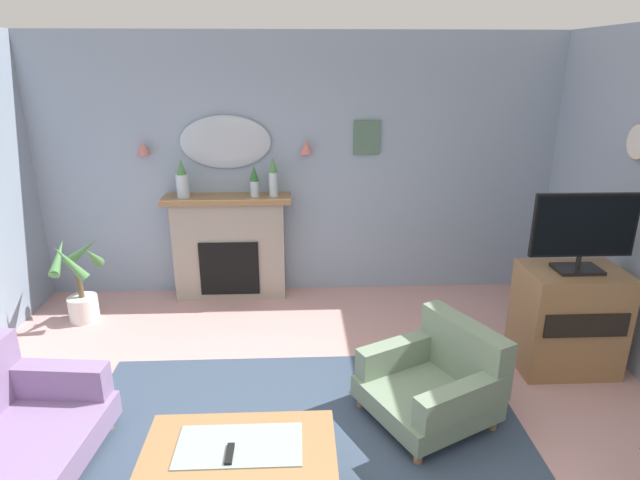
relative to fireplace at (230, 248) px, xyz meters
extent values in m
cube|color=#8C9EB2|center=(0.76, 0.22, 0.84)|extent=(6.62, 0.10, 2.82)
cube|color=#38475B|center=(0.76, -2.57, -0.56)|extent=(3.20, 2.40, 0.01)
cube|color=gray|center=(0.00, 0.01, -0.02)|extent=(1.20, 0.28, 1.10)
cube|color=black|center=(0.00, -0.09, -0.19)|extent=(0.64, 0.12, 0.60)
cube|color=olive|center=(0.00, -0.01, 0.56)|extent=(1.36, 0.36, 0.06)
cylinder|color=silver|center=(-0.45, -0.03, 0.71)|extent=(0.13, 0.13, 0.24)
cone|color=#4C8447|center=(-0.45, -0.03, 0.91)|extent=(0.10, 0.10, 0.16)
cylinder|color=silver|center=(0.30, -0.03, 0.67)|extent=(0.09, 0.09, 0.17)
cone|color=#2D6633|center=(0.30, -0.03, 0.84)|extent=(0.10, 0.10, 0.16)
cylinder|color=silver|center=(0.50, -0.03, 0.72)|extent=(0.09, 0.09, 0.26)
cone|color=#4C8447|center=(0.50, -0.03, 0.93)|extent=(0.10, 0.10, 0.16)
ellipsoid|color=#B2BCC6|center=(0.00, 0.14, 1.14)|extent=(0.96, 0.06, 0.56)
cone|color=#D17066|center=(-0.85, 0.09, 1.09)|extent=(0.14, 0.14, 0.14)
cone|color=#D17066|center=(0.85, 0.09, 1.09)|extent=(0.14, 0.14, 0.14)
cylinder|color=silver|center=(3.53, -1.30, 1.33)|extent=(0.04, 0.28, 0.28)
torus|color=olive|center=(3.53, -1.30, 1.33)|extent=(0.03, 0.31, 0.31)
cube|color=#4C6B56|center=(1.50, 0.15, 1.18)|extent=(0.28, 0.03, 0.36)
cube|color=olive|center=(0.40, -2.99, -0.15)|extent=(1.10, 0.60, 0.04)
cube|color=#8C9E99|center=(0.40, -2.99, -0.13)|extent=(0.72, 0.36, 0.01)
cylinder|color=olive|center=(-0.09, -2.75, -0.37)|extent=(0.06, 0.06, 0.40)
cylinder|color=olive|center=(0.89, -2.75, -0.37)|extent=(0.06, 0.06, 0.40)
cube|color=black|center=(0.36, -3.07, -0.12)|extent=(0.04, 0.16, 0.02)
cube|color=gray|center=(-0.97, -2.22, -0.17)|extent=(0.77, 0.24, 0.24)
cylinder|color=olive|center=(-0.63, -2.26, -0.52)|extent=(0.07, 0.07, 0.10)
cylinder|color=olive|center=(-1.31, -2.20, -0.52)|extent=(0.07, 0.07, 0.10)
cube|color=gray|center=(1.67, -2.23, -0.39)|extent=(1.07, 1.07, 0.16)
cube|color=gray|center=(1.98, -2.08, -0.09)|extent=(0.50, 0.79, 0.45)
cube|color=gray|center=(1.52, -1.93, -0.20)|extent=(0.71, 0.45, 0.22)
cube|color=gray|center=(1.83, -2.54, -0.20)|extent=(0.71, 0.45, 0.22)
cylinder|color=olive|center=(1.22, -2.08, -0.52)|extent=(0.06, 0.06, 0.10)
cylinder|color=olive|center=(1.52, -2.69, -0.52)|extent=(0.06, 0.06, 0.10)
cylinder|color=olive|center=(1.83, -1.78, -0.52)|extent=(0.06, 0.06, 0.10)
cylinder|color=olive|center=(2.13, -2.39, -0.52)|extent=(0.06, 0.06, 0.10)
cube|color=olive|center=(3.02, -1.58, -0.12)|extent=(0.80, 0.56, 0.90)
cube|color=black|center=(3.02, -1.86, -0.03)|extent=(0.68, 0.02, 0.20)
cube|color=black|center=(3.02, -1.60, 0.34)|extent=(0.36, 0.24, 0.03)
cylinder|color=black|center=(3.02, -1.60, 0.41)|extent=(0.04, 0.04, 0.10)
cube|color=black|center=(3.02, -1.60, 0.72)|extent=(0.84, 0.04, 0.52)
cube|color=black|center=(3.02, -1.62, 0.72)|extent=(0.80, 0.01, 0.48)
cylinder|color=silver|center=(-1.45, -0.53, -0.44)|extent=(0.29, 0.29, 0.25)
cylinder|color=brown|center=(-1.45, -0.53, -0.18)|extent=(0.05, 0.05, 0.27)
cone|color=#4C8447|center=(-1.29, -0.52, 0.12)|extent=(0.13, 0.39, 0.34)
cone|color=#4C8447|center=(-1.45, -0.36, 0.12)|extent=(0.39, 0.11, 0.34)
cone|color=#4C8447|center=(-1.61, -0.53, 0.12)|extent=(0.12, 0.39, 0.34)
cone|color=#4C8447|center=(-1.44, -0.69, 0.12)|extent=(0.34, 0.13, 0.39)
camera|label=1|loc=(0.76, -5.45, 1.95)|focal=29.31mm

